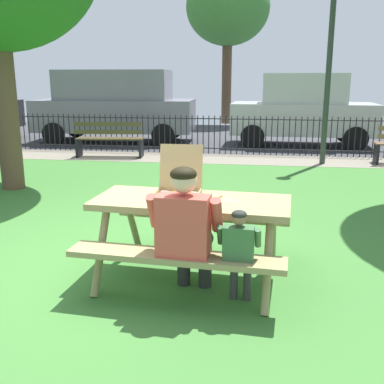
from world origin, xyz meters
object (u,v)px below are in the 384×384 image
at_px(lamp_post_walkway, 331,32).
at_px(child_at_table, 239,249).
at_px(far_tree_midleft, 228,8).
at_px(parked_car_left, 115,105).
at_px(adult_at_table, 186,228).
at_px(parked_car_center, 303,109).
at_px(park_bench_center, 110,140).
at_px(picnic_table_foreground, 191,217).
at_px(pizza_slice_on_table, 225,199).
at_px(pizza_box_open, 178,187).

bearing_deg(lamp_post_walkway, child_at_table, -102.79).
bearing_deg(far_tree_midleft, parked_car_left, -114.66).
distance_m(adult_at_table, parked_car_center, 9.76).
bearing_deg(parked_car_left, adult_at_table, -69.26).
relative_size(parked_car_left, parked_car_center, 1.18).
relative_size(adult_at_table, far_tree_midleft, 0.20).
bearing_deg(lamp_post_walkway, park_bench_center, 178.19).
relative_size(parked_car_center, far_tree_midleft, 0.65).
height_order(picnic_table_foreground, pizza_slice_on_table, pizza_slice_on_table).
bearing_deg(far_tree_midleft, pizza_box_open, -87.60).
distance_m(pizza_slice_on_table, parked_car_left, 9.87).
xyz_separation_m(picnic_table_foreground, lamp_post_walkway, (2.03, 6.28, 2.18)).
relative_size(pizza_box_open, adult_at_table, 0.40).
bearing_deg(pizza_box_open, adult_at_table, -74.49).
bearing_deg(parked_car_center, lamp_post_walkway, -85.45).
bearing_deg(parked_car_center, park_bench_center, -150.69).
xyz_separation_m(pizza_box_open, adult_at_table, (0.17, -0.62, -0.20)).
bearing_deg(parked_car_center, parked_car_left, 180.00).
xyz_separation_m(pizza_box_open, parked_car_center, (1.94, 8.98, 0.15)).
height_order(parked_car_left, parked_car_center, parked_car_left).
relative_size(pizza_slice_on_table, parked_car_center, 0.06).
distance_m(picnic_table_foreground, parked_car_left, 9.79).
height_order(pizza_box_open, parked_car_left, parked_car_left).
relative_size(pizza_slice_on_table, parked_car_left, 0.05).
relative_size(pizza_slice_on_table, park_bench_center, 0.16).
height_order(lamp_post_walkway, parked_car_left, lamp_post_walkway).
height_order(pizza_box_open, far_tree_midleft, far_tree_midleft).
bearing_deg(child_at_table, pizza_slice_on_table, 105.11).
distance_m(picnic_table_foreground, adult_at_table, 0.51).
height_order(picnic_table_foreground, parked_car_center, parked_car_center).
xyz_separation_m(child_at_table, park_bench_center, (-3.40, 7.00, -0.11)).
relative_size(lamp_post_walkway, parked_car_center, 1.17).
bearing_deg(child_at_table, pizza_box_open, 132.15).
distance_m(pizza_box_open, parked_car_left, 9.62).
relative_size(pizza_slice_on_table, far_tree_midleft, 0.04).
relative_size(pizza_box_open, lamp_post_walkway, 0.10).
bearing_deg(pizza_box_open, parked_car_center, 77.80).
xyz_separation_m(parked_car_left, parked_car_center, (5.40, -0.00, -0.09)).
bearing_deg(child_at_table, parked_car_left, 112.87).
xyz_separation_m(adult_at_table, parked_car_left, (-3.63, 9.59, 0.44)).
xyz_separation_m(pizza_box_open, parked_car_left, (-3.46, 8.98, 0.24)).
bearing_deg(park_bench_center, parked_car_center, 29.31).
bearing_deg(park_bench_center, pizza_box_open, -66.20).
bearing_deg(parked_car_center, pizza_slice_on_table, -99.34).
relative_size(adult_at_table, parked_car_center, 0.30).
distance_m(pizza_slice_on_table, far_tree_midleft, 15.72).
xyz_separation_m(pizza_box_open, park_bench_center, (-2.79, 6.32, -0.44)).
distance_m(park_bench_center, parked_car_left, 2.82).
height_order(child_at_table, park_bench_center, child_at_table).
bearing_deg(child_at_table, park_bench_center, 115.91).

